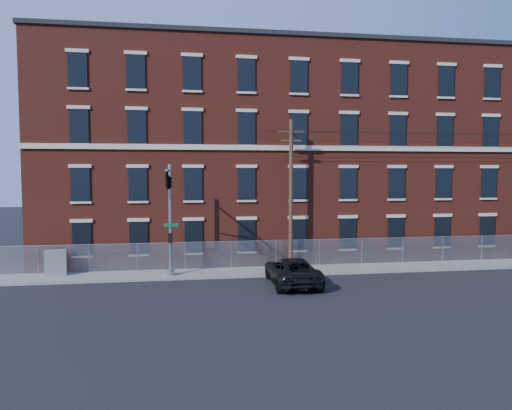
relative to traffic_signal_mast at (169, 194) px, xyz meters
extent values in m
plane|color=black|center=(6.00, -2.18, -5.39)|extent=(140.00, 140.00, 0.00)
cube|color=gray|center=(18.00, 2.82, -5.33)|extent=(65.00, 3.00, 0.12)
cube|color=maroon|center=(18.00, 11.82, 2.61)|extent=(55.00, 14.00, 16.00)
cube|color=black|center=(18.00, 11.82, 10.76)|extent=(55.30, 14.30, 0.30)
cube|color=beige|center=(18.00, 4.74, 2.91)|extent=(55.00, 0.18, 0.35)
cube|color=black|center=(-5.83, 4.76, -3.19)|extent=(1.20, 0.10, 2.20)
cube|color=black|center=(-5.83, 4.76, 0.41)|extent=(1.20, 0.10, 2.20)
cube|color=black|center=(-5.83, 4.76, 4.21)|extent=(1.20, 0.10, 2.20)
cube|color=black|center=(-5.83, 4.76, 7.81)|extent=(1.20, 0.10, 2.20)
cube|color=black|center=(-2.17, 4.76, -3.19)|extent=(1.20, 0.10, 2.20)
cube|color=black|center=(-2.17, 4.76, 0.41)|extent=(1.20, 0.10, 2.20)
cube|color=black|center=(-2.17, 4.76, 4.21)|extent=(1.20, 0.10, 2.20)
cube|color=black|center=(-2.17, 4.76, 7.81)|extent=(1.20, 0.10, 2.20)
cube|color=black|center=(1.50, 4.76, -3.19)|extent=(1.20, 0.10, 2.20)
cube|color=black|center=(1.50, 4.76, 0.41)|extent=(1.20, 0.10, 2.20)
cube|color=black|center=(1.50, 4.76, 4.21)|extent=(1.20, 0.10, 2.20)
cube|color=black|center=(1.50, 4.76, 7.81)|extent=(1.20, 0.10, 2.20)
cube|color=black|center=(5.17, 4.76, -3.19)|extent=(1.20, 0.10, 2.20)
cube|color=black|center=(5.17, 4.76, 0.41)|extent=(1.20, 0.10, 2.20)
cube|color=black|center=(5.17, 4.76, 4.21)|extent=(1.20, 0.10, 2.20)
cube|color=black|center=(5.17, 4.76, 7.81)|extent=(1.20, 0.10, 2.20)
cube|color=black|center=(8.83, 4.76, -3.19)|extent=(1.20, 0.10, 2.20)
cube|color=black|center=(8.83, 4.76, 0.41)|extent=(1.20, 0.10, 2.20)
cube|color=black|center=(8.83, 4.76, 4.21)|extent=(1.20, 0.10, 2.20)
cube|color=black|center=(8.83, 4.76, 7.81)|extent=(1.20, 0.10, 2.20)
cube|color=black|center=(12.50, 4.76, -3.19)|extent=(1.20, 0.10, 2.20)
cube|color=black|center=(12.50, 4.76, 0.41)|extent=(1.20, 0.10, 2.20)
cube|color=black|center=(12.50, 4.76, 4.21)|extent=(1.20, 0.10, 2.20)
cube|color=black|center=(12.50, 4.76, 7.81)|extent=(1.20, 0.10, 2.20)
cube|color=black|center=(16.17, 4.76, -3.19)|extent=(1.20, 0.10, 2.20)
cube|color=black|center=(16.17, 4.76, 0.41)|extent=(1.20, 0.10, 2.20)
cube|color=black|center=(16.17, 4.76, 4.21)|extent=(1.20, 0.10, 2.20)
cube|color=black|center=(16.17, 4.76, 7.81)|extent=(1.20, 0.10, 2.20)
cube|color=black|center=(19.83, 4.76, -3.19)|extent=(1.20, 0.10, 2.20)
cube|color=black|center=(19.83, 4.76, 0.41)|extent=(1.20, 0.10, 2.20)
cube|color=black|center=(19.83, 4.76, 4.21)|extent=(1.20, 0.10, 2.20)
cube|color=black|center=(19.83, 4.76, 7.81)|extent=(1.20, 0.10, 2.20)
cube|color=black|center=(23.50, 4.76, -3.19)|extent=(1.20, 0.10, 2.20)
cube|color=black|center=(23.50, 4.76, 0.41)|extent=(1.20, 0.10, 2.20)
cube|color=black|center=(23.50, 4.76, 4.21)|extent=(1.20, 0.10, 2.20)
cube|color=black|center=(23.50, 4.76, 7.81)|extent=(1.20, 0.10, 2.20)
cube|color=#A5A8AD|center=(18.00, 4.12, -4.37)|extent=(59.00, 0.02, 1.80)
cylinder|color=#9EA0A5|center=(18.00, 4.12, -3.47)|extent=(59.00, 0.04, 0.04)
cylinder|color=#9EA0A5|center=(-8.39, 4.12, -4.37)|extent=(0.06, 0.06, 1.85)
cylinder|color=#9EA0A5|center=(-5.29, 4.12, -4.37)|extent=(0.06, 0.06, 1.85)
cylinder|color=#9EA0A5|center=(-2.18, 4.12, -4.37)|extent=(0.06, 0.06, 1.85)
cylinder|color=#9EA0A5|center=(0.92, 4.12, -4.37)|extent=(0.06, 0.06, 1.85)
cylinder|color=#9EA0A5|center=(4.03, 4.12, -4.37)|extent=(0.06, 0.06, 1.85)
cylinder|color=#9EA0A5|center=(7.13, 4.12, -4.37)|extent=(0.06, 0.06, 1.85)
cylinder|color=#9EA0A5|center=(10.24, 4.12, -4.37)|extent=(0.06, 0.06, 1.85)
cylinder|color=#9EA0A5|center=(13.34, 4.12, -4.37)|extent=(0.06, 0.06, 1.85)
cylinder|color=#9EA0A5|center=(16.45, 4.12, -4.37)|extent=(0.06, 0.06, 1.85)
cylinder|color=#9EA0A5|center=(19.55, 4.12, -4.37)|extent=(0.06, 0.06, 1.85)
cylinder|color=#9EA0A5|center=(22.66, 4.12, -4.37)|extent=(0.06, 0.06, 1.85)
cylinder|color=#9EA0A5|center=(0.00, 2.32, -1.77)|extent=(0.22, 0.22, 7.00)
cylinder|color=#9EA0A5|center=(0.00, 2.32, -5.07)|extent=(0.50, 0.50, 0.40)
cylinder|color=#9EA0A5|center=(0.00, -0.93, 1.33)|extent=(0.14, 6.50, 0.14)
cylinder|color=#9EA0A5|center=(0.00, 1.12, 0.33)|extent=(0.08, 2.18, 1.56)
cube|color=#0C592D|center=(0.05, 2.17, -2.07)|extent=(0.90, 0.03, 0.22)
cube|color=black|center=(0.00, 2.07, -2.87)|extent=(0.25, 0.25, 0.60)
imported|color=black|center=(0.00, -3.48, 0.78)|extent=(0.16, 0.20, 1.00)
imported|color=black|center=(0.00, -0.68, 0.78)|extent=(0.53, 2.48, 1.00)
cylinder|color=#4A3625|center=(8.00, 3.42, -0.27)|extent=(0.28, 0.28, 10.00)
cube|color=#4A3625|center=(8.00, 3.42, 3.93)|extent=(1.80, 0.12, 0.12)
cube|color=#4A3625|center=(8.00, 3.42, 3.33)|extent=(1.40, 0.12, 0.12)
imported|color=black|center=(7.13, -0.79, -4.59)|extent=(2.73, 5.76, 1.59)
cube|color=slate|center=(-7.16, 3.33, -4.47)|extent=(1.37, 0.85, 1.60)
camera|label=1|loc=(0.73, -28.03, 1.27)|focal=33.63mm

